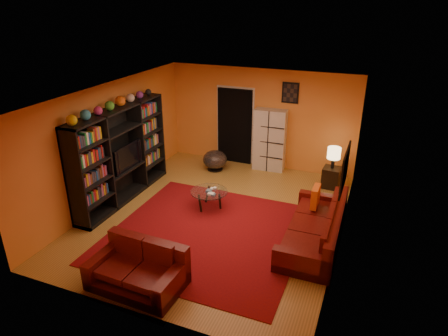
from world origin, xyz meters
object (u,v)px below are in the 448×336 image
at_px(storage_cabinet, 270,140).
at_px(side_table, 331,177).
at_px(coffee_table, 209,193).
at_px(table_lamp, 334,154).
at_px(entertainment_unit, 121,155).
at_px(sofa, 318,229).
at_px(loveseat, 140,268).
at_px(bowl_chair, 215,160).
at_px(tv, 124,156).

height_order(storage_cabinet, side_table, storage_cabinet).
relative_size(coffee_table, side_table, 1.60).
xyz_separation_m(side_table, table_lamp, (0.00, 0.00, 0.62)).
xyz_separation_m(entertainment_unit, sofa, (4.42, -0.19, -0.77)).
bearing_deg(loveseat, coffee_table, 1.66).
xyz_separation_m(loveseat, bowl_chair, (-0.67, 4.63, -0.00)).
relative_size(storage_cabinet, table_lamp, 3.16).
height_order(sofa, coffee_table, sofa).
bearing_deg(tv, coffee_table, -84.09).
xyz_separation_m(entertainment_unit, side_table, (4.30, 2.30, -0.80)).
distance_m(bowl_chair, table_lamp, 3.06).
distance_m(bowl_chair, side_table, 3.00).
height_order(entertainment_unit, side_table, entertainment_unit).
bearing_deg(side_table, bowl_chair, -178.30).
relative_size(tv, storage_cabinet, 0.60).
relative_size(loveseat, table_lamp, 2.91).
bearing_deg(entertainment_unit, bowl_chair, 59.54).
height_order(coffee_table, bowl_chair, bowl_chair).
xyz_separation_m(entertainment_unit, loveseat, (1.98, -2.42, -0.76)).
bearing_deg(bowl_chair, coffee_table, -70.41).
bearing_deg(side_table, storage_cabinet, 163.74).
relative_size(tv, coffee_table, 1.21).
bearing_deg(coffee_table, tv, -174.09).
relative_size(storage_cabinet, bowl_chair, 2.53).
relative_size(storage_cabinet, side_table, 3.25).
distance_m(sofa, loveseat, 3.31).
xyz_separation_m(entertainment_unit, bowl_chair, (1.30, 2.22, -0.77)).
bearing_deg(sofa, tv, 176.15).
relative_size(sofa, side_table, 4.79).
distance_m(sofa, coffee_table, 2.46).
xyz_separation_m(tv, storage_cabinet, (2.55, 2.74, -0.19)).
distance_m(sofa, bowl_chair, 3.93).
distance_m(sofa, storage_cabinet, 3.54).
height_order(loveseat, bowl_chair, loveseat).
distance_m(tv, side_table, 4.87).
height_order(sofa, storage_cabinet, storage_cabinet).
relative_size(coffee_table, bowl_chair, 1.25).
bearing_deg(storage_cabinet, loveseat, -99.72).
bearing_deg(tv, storage_cabinet, -42.94).
bearing_deg(coffee_table, sofa, -10.47).
bearing_deg(storage_cabinet, sofa, -61.61).
bearing_deg(loveseat, sofa, -45.42).
xyz_separation_m(sofa, bowl_chair, (-3.11, 2.40, 0.00)).
xyz_separation_m(sofa, table_lamp, (-0.11, 2.49, 0.58)).
height_order(tv, sofa, tv).
distance_m(entertainment_unit, bowl_chair, 2.68).
bearing_deg(side_table, loveseat, -116.24).
distance_m(tv, sofa, 4.43).
bearing_deg(loveseat, bowl_chair, 10.44).
height_order(entertainment_unit, sofa, entertainment_unit).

